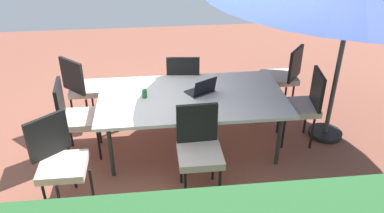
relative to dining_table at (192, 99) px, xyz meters
The scene contains 11 objects.
ground_plane 0.70m from the dining_table, ahead, with size 10.00×10.00×0.02m, color #935442.
dining_table is the anchor object (origin of this frame).
chair_west 1.41m from the dining_table, behind, with size 0.49×0.48×0.98m.
chair_north 0.82m from the dining_table, 88.88° to the left, with size 0.46×0.47×0.98m.
chair_south 0.78m from the dining_table, 87.41° to the right, with size 0.47×0.48×0.98m.
chair_southeast 1.62m from the dining_table, 29.59° to the right, with size 0.59×0.59×0.98m.
chair_northeast 1.68m from the dining_table, 30.68° to the left, with size 0.58×0.58×0.98m.
chair_east 1.41m from the dining_table, ahead, with size 0.48×0.47×0.98m.
chair_southwest 1.68m from the dining_table, 149.30° to the right, with size 0.58×0.58×0.98m.
laptop 0.16m from the dining_table, 155.89° to the right, with size 0.40×0.37×0.21m.
cup 0.57m from the dining_table, ahead, with size 0.06×0.06×0.11m, color #286B33.
Camera 1 is at (0.47, 4.14, 2.93)m, focal length 36.65 mm.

